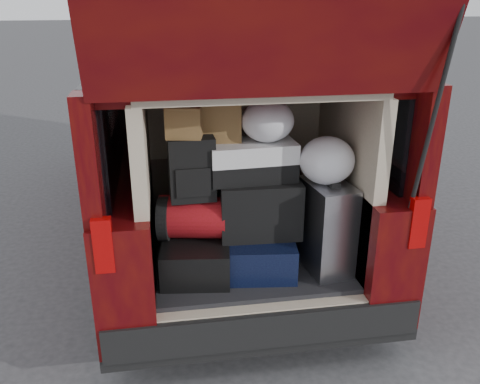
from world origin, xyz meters
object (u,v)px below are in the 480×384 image
object	(u,v)px
red_duffel	(193,217)
backpack	(192,169)
black_hardshell	(197,253)
silver_roller	(326,227)
navy_hardshell	(260,251)
black_soft_case	(260,207)
twotone_duffel	(252,161)

from	to	relation	value
red_duffel	backpack	size ratio (longest dim) A/B	1.07
black_hardshell	silver_roller	world-z (taller)	silver_roller
backpack	red_duffel	bearing A→B (deg)	94.11
navy_hardshell	black_soft_case	size ratio (longest dim) A/B	1.03
black_soft_case	backpack	xyz separation A→B (m)	(-0.42, -0.01, 0.29)
navy_hardshell	twotone_duffel	size ratio (longest dim) A/B	0.98
silver_roller	backpack	world-z (taller)	backpack
backpack	black_soft_case	bearing A→B (deg)	-0.41
black_hardshell	backpack	distance (m)	0.58
black_soft_case	backpack	size ratio (longest dim) A/B	1.30
silver_roller	twotone_duffel	bearing A→B (deg)	154.04
red_duffel	twotone_duffel	world-z (taller)	twotone_duffel
black_hardshell	red_duffel	bearing A→B (deg)	133.75
black_soft_case	twotone_duffel	bearing A→B (deg)	141.27
silver_roller	twotone_duffel	world-z (taller)	twotone_duffel
black_hardshell	silver_roller	size ratio (longest dim) A/B	0.98
silver_roller	red_duffel	bearing A→B (deg)	162.91
navy_hardshell	black_hardshell	bearing A→B (deg)	-177.40
black_hardshell	silver_roller	bearing A→B (deg)	-0.66
backpack	silver_roller	bearing A→B (deg)	-8.42
silver_roller	red_duffel	world-z (taller)	silver_roller
black_hardshell	black_soft_case	world-z (taller)	black_soft_case
red_duffel	navy_hardshell	bearing A→B (deg)	3.81
navy_hardshell	black_soft_case	xyz separation A→B (m)	(-0.00, 0.03, 0.29)
black_hardshell	twotone_duffel	world-z (taller)	twotone_duffel
twotone_duffel	silver_roller	bearing A→B (deg)	-20.56
black_hardshell	navy_hardshell	distance (m)	0.41
red_duffel	twotone_duffel	size ratio (longest dim) A/B	0.78
navy_hardshell	silver_roller	distance (m)	0.45
black_soft_case	backpack	world-z (taller)	backpack
silver_roller	black_soft_case	distance (m)	0.44
black_hardshell	black_soft_case	size ratio (longest dim) A/B	1.14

